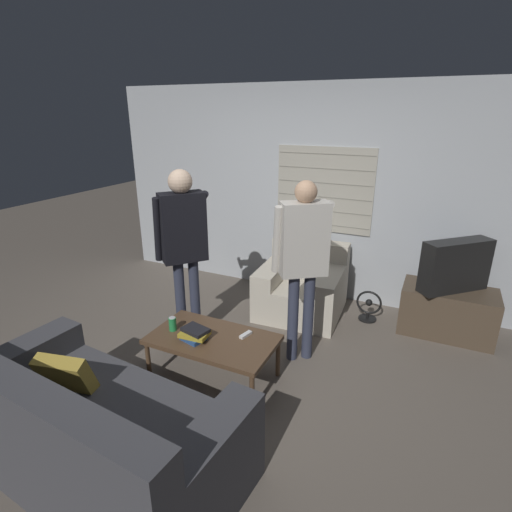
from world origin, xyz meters
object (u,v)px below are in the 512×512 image
Objects in this scene: couch_blue at (92,432)px; soda_can at (173,324)px; floor_fan at (369,307)px; person_right_standing at (303,251)px; spare_remote at (246,335)px; person_left_standing at (183,236)px; armchair_beige at (303,287)px; coffee_table at (213,341)px; tv at (455,266)px; book_stack at (194,334)px.

couch_blue reaches higher than soda_can.
couch_blue is at bearing -113.60° from floor_fan.
couch_blue is 2.10m from person_right_standing.
soda_can is 0.93× the size of spare_remote.
person_left_standing is 1.11m from spare_remote.
armchair_beige is 0.89× the size of coffee_table.
coffee_table is 0.40m from soda_can.
tv is 5.28× the size of soda_can.
tv is (1.83, 1.70, 0.40)m from coffee_table.
book_stack is 1.98× the size of soda_can.
person_right_standing is (0.76, 1.80, 0.76)m from couch_blue.
couch_blue is 2.06× the size of armchair_beige.
coffee_table is 7.97× the size of spare_remote.
person_left_standing is at bearing 107.80° from couch_blue.
armchair_beige is 1.69m from book_stack.
floor_fan is (0.75, 0.10, -0.14)m from armchair_beige.
tv is 2.25m from spare_remote.
person_left_standing is 1.03× the size of person_right_standing.
coffee_table is at bearing -122.33° from floor_fan.
tv is at bearing 4.78° from person_right_standing.
coffee_table is 0.18m from book_stack.
book_stack is at bearing 91.29° from couch_blue.
person_right_standing is at bearing -41.02° from person_left_standing.
armchair_beige reaches higher than floor_fan.
person_right_standing is (0.29, -0.92, 0.78)m from armchair_beige.
armchair_beige reaches higher than spare_remote.
book_stack reaches higher than spare_remote.
soda_can is (-0.26, 0.05, 0.01)m from book_stack.
floor_fan is (1.23, 2.82, -0.16)m from couch_blue.
soda_can is 2.23m from floor_fan.
floor_fan is at bearing -39.53° from tv.
person_right_standing is at bearing 71.88° from couch_blue.
couch_blue is 1.19m from coffee_table.
armchair_beige is 1.73m from soda_can.
soda_can is at bearing -119.68° from person_left_standing.
armchair_beige is at bearing 71.55° from person_right_standing.
person_left_standing is (-2.39, -1.25, 0.34)m from tv.
couch_blue is 5.65× the size of floor_fan.
floor_fan is at bearing -175.72° from armchair_beige.
soda_can reaches higher than coffee_table.
book_stack is (0.44, -0.54, -0.66)m from person_left_standing.
book_stack is at bearing -169.89° from person_right_standing.
tv is at bearing -22.26° from person_left_standing.
spare_remote is at bearing -117.90° from floor_fan.
person_left_standing is (-0.56, 0.45, 0.74)m from coffee_table.
person_right_standing is (-1.26, -1.07, 0.31)m from tv.
coffee_table is at bearing -88.40° from person_left_standing.
person_right_standing is 13.48× the size of soda_can.
coffee_table is 4.35× the size of book_stack.
couch_blue is at bearing -126.92° from person_left_standing.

